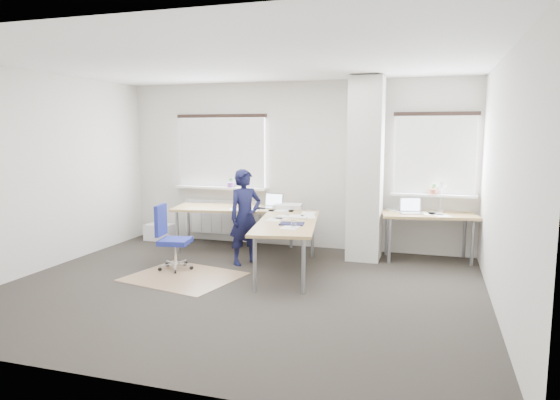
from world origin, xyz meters
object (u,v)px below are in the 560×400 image
(desk_main, at_px, (262,216))
(person, at_px, (245,217))
(desk_side, at_px, (428,216))
(task_chair, at_px, (173,251))

(desk_main, distance_m, person, 0.32)
(desk_main, relative_size, person, 1.98)
(desk_main, xyz_separation_m, desk_side, (2.42, 0.76, -0.01))
(desk_side, xyz_separation_m, task_chair, (-3.48, -1.62, -0.42))
(desk_side, relative_size, person, 1.06)
(desk_main, relative_size, task_chair, 3.00)
(desk_main, height_order, desk_side, desk_side)
(desk_main, bearing_deg, person, -132.40)
(desk_side, height_order, task_chair, desk_side)
(task_chair, relative_size, person, 0.66)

